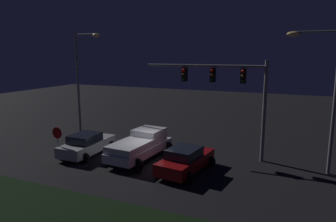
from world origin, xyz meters
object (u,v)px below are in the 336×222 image
Objects in this scene: pickup_truck at (141,144)px; car_sedan_far at (185,160)px; stop_sign at (57,137)px; traffic_signal_gantry at (227,85)px; street_lamp_left at (82,72)px; street_lamp_right at (325,84)px; car_sedan at (87,144)px.

pickup_truck reaches higher than car_sedan_far.
car_sedan_far is 2.06× the size of stop_sign.
pickup_truck is 2.48× the size of stop_sign.
car_sedan_far is 5.78m from traffic_signal_gantry.
stop_sign is at bearing 121.69° from pickup_truck.
car_sedan_far is at bearing 9.39° from stop_sign.
street_lamp_right is (18.16, -1.72, -0.16)m from street_lamp_left.
street_lamp_left is (-12.48, 0.98, 0.47)m from traffic_signal_gantry.
pickup_truck is at bearing -25.66° from street_lamp_left.
pickup_truck is 0.67× the size of street_lamp_right.
car_sedan_far is (7.36, -0.30, 0.00)m from car_sedan.
car_sedan_far is (3.54, -1.12, -0.26)m from pickup_truck.
pickup_truck is at bearing -78.58° from car_sedan.
street_lamp_left reaches higher than car_sedan_far.
car_sedan is 10.34m from traffic_signal_gantry.
traffic_signal_gantry is at bearing -4.48° from street_lamp_left.
car_sedan is at bearing -50.31° from street_lamp_left.
traffic_signal_gantry reaches higher than car_sedan_far.
traffic_signal_gantry is 5.74m from street_lamp_right.
pickup_truck is 9.38m from street_lamp_left.
traffic_signal_gantry is at bearing 27.53° from stop_sign.
traffic_signal_gantry reaches higher than stop_sign.
street_lamp_left reaches higher than street_lamp_right.
stop_sign is (-15.49, -4.37, -3.64)m from street_lamp_right.
street_lamp_right is (14.51, 2.69, 4.46)m from car_sedan.
car_sedan_far is at bearing -111.42° from traffic_signal_gantry.
traffic_signal_gantry is (1.46, 3.73, 4.16)m from car_sedan_far.
pickup_truck is 11.63m from street_lamp_right.
traffic_signal_gantry is (8.82, 3.43, 4.16)m from car_sedan.
street_lamp_right is 3.69× the size of stop_sign.
traffic_signal_gantry is 1.01× the size of street_lamp_right.
street_lamp_right is (7.15, 2.99, 4.46)m from car_sedan_far.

